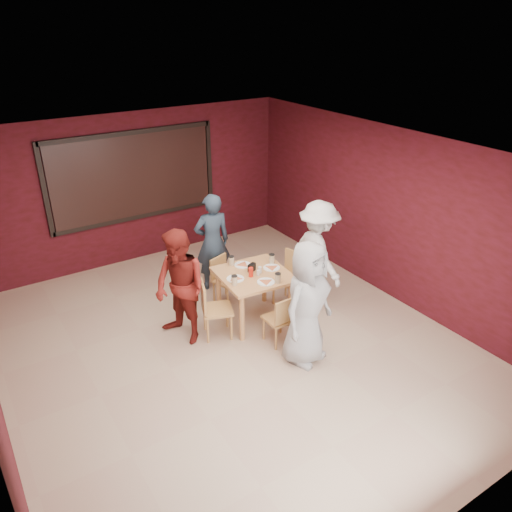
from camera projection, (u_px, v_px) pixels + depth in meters
floor at (231, 346)px, 7.23m from camera, size 7.00×7.00×0.00m
window_blinds at (134, 176)px, 9.10m from camera, size 3.00×0.02×1.50m
dining_table at (254, 279)px, 7.55m from camera, size 1.11×1.11×0.96m
chair_front at (282, 317)px, 7.09m from camera, size 0.38×0.38×0.79m
chair_back at (223, 276)px, 8.21m from camera, size 0.47×0.47×0.77m
chair_left at (212, 307)px, 7.25m from camera, size 0.55×0.55×0.88m
chair_right at (291, 275)px, 8.13m from camera, size 0.54×0.54×0.88m
diner_front at (307, 304)px, 6.59m from camera, size 0.99×0.79×1.77m
diner_back at (212, 242)px, 8.42m from camera, size 0.68×0.51×1.71m
diner_left at (180, 288)px, 7.03m from camera, size 0.86×0.98×1.71m
diner_right at (318, 254)px, 7.95m from camera, size 0.80×1.22×1.76m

